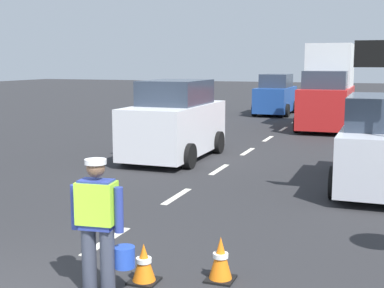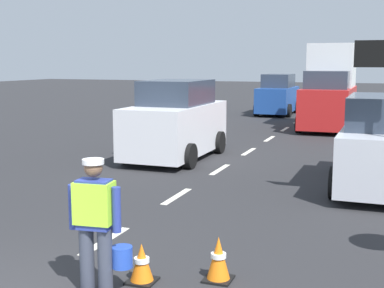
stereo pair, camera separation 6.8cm
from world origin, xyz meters
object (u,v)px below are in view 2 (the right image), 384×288
Objects in this scene: traffic_cone_far at (218,259)px; car_oncoming_second at (278,96)px; road_worker at (97,219)px; delivery_truck at (330,91)px; car_oncoming_lead at (176,122)px; traffic_cone_near at (142,263)px.

traffic_cone_far is 22.26m from car_oncoming_second.
road_worker reaches higher than traffic_cone_far.
delivery_truck is (0.80, 17.45, 0.68)m from road_worker.
car_oncoming_lead is (-0.14, -13.95, 0.07)m from car_oncoming_second.
delivery_truck is at bearing 88.50° from traffic_cone_near.
traffic_cone_near is 8.93m from car_oncoming_lead.
car_oncoming_second is 0.93× the size of car_oncoming_lead.
delivery_truck reaches higher than road_worker.
car_oncoming_lead is at bearing 106.35° from road_worker.
road_worker is 1.66m from traffic_cone_far.
road_worker is 0.43× the size of car_oncoming_second.
car_oncoming_second is (-3.26, 5.36, -0.62)m from delivery_truck.
traffic_cone_near is at bearing -156.04° from traffic_cone_far.
car_oncoming_lead is at bearing -90.60° from car_oncoming_second.
road_worker is 9.24m from car_oncoming_lead.
delivery_truck is 1.11× the size of car_oncoming_lead.
car_oncoming_lead is (-2.60, 8.86, 0.13)m from road_worker.
road_worker is 3.24× the size of traffic_cone_near.
road_worker is 0.40× the size of car_oncoming_lead.
traffic_cone_near is 0.12× the size of car_oncoming_lead.
road_worker is 22.94m from car_oncoming_second.
road_worker is at bearing -83.86° from car_oncoming_second.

